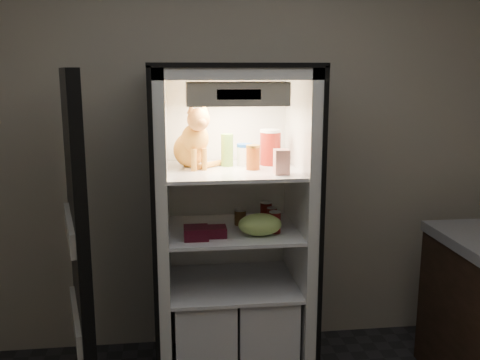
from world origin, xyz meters
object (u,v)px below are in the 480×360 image
object	(u,v)px
cream_carton	(282,162)
soda_can_c	(275,222)
refrigerator	(232,249)
condiment_jar	(240,217)
soda_can_b	(272,217)
mayo_tub	(244,155)
tabby_cat	(193,143)
parmesan_shaker	(227,150)
berry_box_left	(196,233)
soda_can_a	(266,213)
berry_box_right	(216,232)
salsa_jar	(253,157)
pepper_jar	(270,147)
grape_bag	(260,225)

from	to	relation	value
cream_carton	soda_can_c	bearing A→B (deg)	103.77
refrigerator	condiment_jar	world-z (taller)	refrigerator
soda_can_b	condiment_jar	bearing A→B (deg)	166.00
soda_can_b	soda_can_c	xyz separation A→B (m)	(-0.01, -0.14, 0.01)
mayo_tub	cream_carton	world-z (taller)	cream_carton
refrigerator	tabby_cat	world-z (taller)	refrigerator
refrigerator	parmesan_shaker	xyz separation A→B (m)	(-0.02, 0.04, 0.59)
refrigerator	condiment_jar	xyz separation A→B (m)	(0.05, 0.01, 0.20)
berry_box_left	soda_can_a	bearing A→B (deg)	30.01
mayo_tub	soda_can_b	xyz separation A→B (m)	(0.15, -0.08, -0.36)
refrigerator	soda_can_b	world-z (taller)	refrigerator
refrigerator	berry_box_right	bearing A→B (deg)	-118.14
soda_can_a	berry_box_right	xyz separation A→B (m)	(-0.31, -0.22, -0.04)
tabby_cat	cream_carton	size ratio (longest dim) A/B	2.83
parmesan_shaker	berry_box_right	bearing A→B (deg)	-109.88
parmesan_shaker	salsa_jar	world-z (taller)	parmesan_shaker
tabby_cat	parmesan_shaker	bearing A→B (deg)	-11.21
pepper_jar	berry_box_right	world-z (taller)	pepper_jar
refrigerator	berry_box_left	world-z (taller)	refrigerator
grape_bag	berry_box_right	size ratio (longest dim) A/B	2.24
condiment_jar	parmesan_shaker	bearing A→B (deg)	161.16
mayo_tub	salsa_jar	distance (m)	0.14
condiment_jar	berry_box_right	size ratio (longest dim) A/B	0.90
refrigerator	salsa_jar	size ratio (longest dim) A/B	13.57
pepper_jar	berry_box_left	distance (m)	0.68
tabby_cat	salsa_jar	xyz separation A→B (m)	(0.33, -0.11, -0.07)
salsa_jar	berry_box_left	size ratio (longest dim) A/B	1.05
tabby_cat	mayo_tub	bearing A→B (deg)	-11.40
salsa_jar	berry_box_right	bearing A→B (deg)	-153.98
soda_can_b	berry_box_left	xyz separation A→B (m)	(-0.45, -0.19, -0.02)
mayo_tub	pepper_jar	xyz separation A→B (m)	(0.15, 0.00, 0.04)
soda_can_b	berry_box_right	xyz separation A→B (m)	(-0.34, -0.16, -0.03)
tabby_cat	soda_can_a	distance (m)	0.60
parmesan_shaker	soda_can_c	size ratio (longest dim) A/B	1.53
mayo_tub	berry_box_right	bearing A→B (deg)	-127.66
berry_box_left	cream_carton	bearing A→B (deg)	-2.26
cream_carton	grape_bag	world-z (taller)	cream_carton
grape_bag	pepper_jar	bearing A→B (deg)	68.36
pepper_jar	cream_carton	xyz separation A→B (m)	(0.01, -0.29, -0.04)
parmesan_shaker	pepper_jar	xyz separation A→B (m)	(0.26, 0.01, 0.01)
pepper_jar	soda_can_b	bearing A→B (deg)	-90.30
cream_carton	berry_box_right	world-z (taller)	cream_carton
pepper_jar	grape_bag	bearing A→B (deg)	-111.64
tabby_cat	parmesan_shaker	size ratio (longest dim) A/B	2.02
soda_can_b	soda_can_c	bearing A→B (deg)	-93.74
mayo_tub	pepper_jar	distance (m)	0.16
salsa_jar	berry_box_left	bearing A→B (deg)	-157.79
condiment_jar	berry_box_right	world-z (taller)	condiment_jar
salsa_jar	soda_can_c	world-z (taller)	salsa_jar
soda_can_c	berry_box_right	world-z (taller)	soda_can_c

